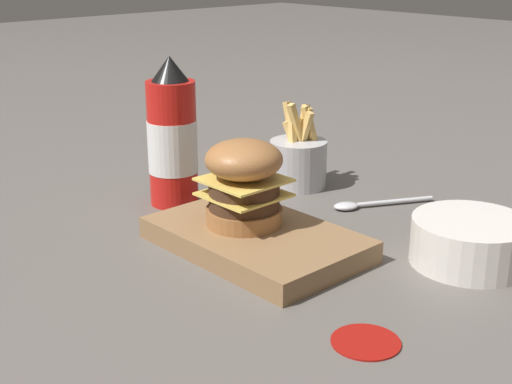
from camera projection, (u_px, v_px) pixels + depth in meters
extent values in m
plane|color=#5B5651|center=(260.00, 266.00, 0.87)|extent=(6.00, 6.00, 0.00)
cube|color=olive|center=(256.00, 239.00, 0.91)|extent=(0.27, 0.17, 0.03)
cylinder|color=#9E6638|center=(244.00, 216.00, 0.92)|extent=(0.10, 0.10, 0.02)
cylinder|color=#422819|center=(244.00, 202.00, 0.92)|extent=(0.09, 0.09, 0.02)
cube|color=#EAC656|center=(244.00, 194.00, 0.91)|extent=(0.09, 0.09, 0.00)
cylinder|color=#422819|center=(244.00, 187.00, 0.91)|extent=(0.09, 0.09, 0.02)
cube|color=#EAC656|center=(244.00, 180.00, 0.91)|extent=(0.09, 0.09, 0.00)
ellipsoid|color=#9E6638|center=(244.00, 160.00, 0.90)|extent=(0.10, 0.10, 0.05)
cylinder|color=red|center=(173.00, 144.00, 1.05)|extent=(0.07, 0.07, 0.19)
cylinder|color=silver|center=(173.00, 146.00, 1.05)|extent=(0.07, 0.07, 0.08)
cone|color=black|center=(170.00, 68.00, 1.02)|extent=(0.05, 0.05, 0.04)
cylinder|color=#B7B7BC|center=(298.00, 164.00, 1.15)|extent=(0.09, 0.09, 0.08)
cube|color=#E5B760|center=(293.00, 139.00, 1.15)|extent=(0.03, 0.02, 0.06)
cube|color=#E5B760|center=(299.00, 131.00, 1.14)|extent=(0.04, 0.02, 0.08)
cube|color=#E5B760|center=(306.00, 138.00, 1.15)|extent=(0.01, 0.03, 0.06)
cube|color=#E5B760|center=(291.00, 128.00, 1.16)|extent=(0.03, 0.01, 0.09)
cube|color=#E5B760|center=(304.00, 135.00, 1.13)|extent=(0.03, 0.02, 0.08)
cube|color=#E5B760|center=(311.00, 132.00, 1.14)|extent=(0.03, 0.03, 0.09)
cube|color=#E5B760|center=(292.00, 136.00, 1.13)|extent=(0.03, 0.02, 0.08)
cube|color=#E5B760|center=(298.00, 131.00, 1.13)|extent=(0.02, 0.04, 0.09)
cube|color=#E5B760|center=(303.00, 131.00, 1.15)|extent=(0.03, 0.04, 0.08)
cylinder|color=silver|center=(470.00, 242.00, 0.87)|extent=(0.14, 0.14, 0.06)
cylinder|color=beige|center=(472.00, 222.00, 0.86)|extent=(0.12, 0.12, 0.01)
cylinder|color=silver|center=(395.00, 201.00, 1.07)|extent=(0.06, 0.11, 0.01)
ellipsoid|color=silver|center=(346.00, 206.00, 1.05)|extent=(0.04, 0.05, 0.01)
cylinder|color=#9E140F|center=(366.00, 341.00, 0.70)|extent=(0.07, 0.07, 0.00)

